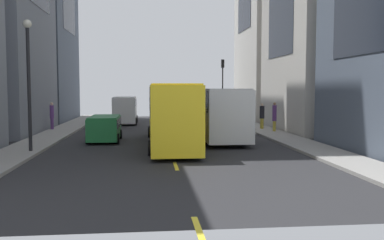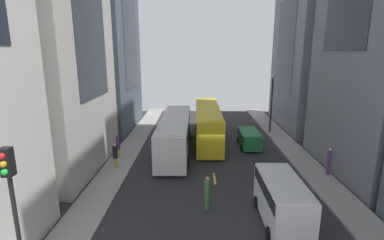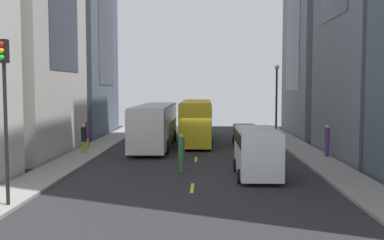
{
  "view_description": "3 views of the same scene",
  "coord_description": "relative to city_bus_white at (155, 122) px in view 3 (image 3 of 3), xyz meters",
  "views": [
    {
      "loc": [
        1.17,
        30.86,
        3.35
      ],
      "look_at": [
        -1.42,
        5.62,
        1.48
      ],
      "focal_mm": 39.96,
      "sensor_mm": 36.0,
      "label": 1
    },
    {
      "loc": [
        -1.4,
        -24.48,
        9.4
      ],
      "look_at": [
        -1.81,
        3.24,
        2.77
      ],
      "focal_mm": 27.11,
      "sensor_mm": 36.0,
      "label": 2
    },
    {
      "loc": [
        0.62,
        -33.27,
        4.74
      ],
      "look_at": [
        -0.52,
        4.06,
        2.0
      ],
      "focal_mm": 41.59,
      "sensor_mm": 36.0,
      "label": 3
    }
  ],
  "objects": [
    {
      "name": "streetcar_yellow",
      "position": [
        3.24,
        3.68,
        0.11
      ],
      "size": [
        2.7,
        12.88,
        3.59
      ],
      "color": "yellow",
      "rests_on": "ground"
    },
    {
      "name": "pedestrian_crossing_near",
      "position": [
        12.12,
        -5.44,
        -0.71
      ],
      "size": [
        0.33,
        0.33,
        2.13
      ],
      "rotation": [
        0.0,
        0.0,
        5.59
      ],
      "color": "#593372",
      "rests_on": "ground"
    },
    {
      "name": "lane_stripe_4",
      "position": [
        3.39,
        10.78,
        -2.0
      ],
      "size": [
        0.16,
        2.0,
        0.01
      ],
      "primitive_type": "cube",
      "color": "yellow",
      "rests_on": "ground"
    },
    {
      "name": "pedestrian_crossing_mid",
      "position": [
        -4.88,
        -2.15,
        -0.7
      ],
      "size": [
        0.32,
        0.32,
        2.17
      ],
      "rotation": [
        0.0,
        0.0,
        1.04
      ],
      "color": "gold",
      "rests_on": "ground"
    },
    {
      "name": "pedestrian_walking_far",
      "position": [
        2.67,
        -10.45,
        -0.87
      ],
      "size": [
        0.36,
        0.36,
        2.16
      ],
      "rotation": [
        0.0,
        0.0,
        1.75
      ],
      "color": "#336B38",
      "rests_on": "ground"
    },
    {
      "name": "delivery_van_white",
      "position": [
        6.74,
        -11.72,
        -0.5
      ],
      "size": [
        2.25,
        5.11,
        2.58
      ],
      "color": "white",
      "rests_on": "ground"
    },
    {
      "name": "lane_stripe_5",
      "position": [
        3.39,
        19.18,
        -2.0
      ],
      "size": [
        0.16,
        2.0,
        0.01
      ],
      "primitive_type": "cube",
      "color": "yellow",
      "rests_on": "ground"
    },
    {
      "name": "traffic_light_near_corner",
      "position": [
        -3.73,
        -18.19,
        2.57
      ],
      "size": [
        0.32,
        0.44,
        6.43
      ],
      "color": "black",
      "rests_on": "ground"
    },
    {
      "name": "building_west_2",
      "position": [
        -9.9,
        9.04,
        9.11
      ],
      "size": [
        8.2,
        11.66,
        22.24
      ],
      "color": "#4C5666",
      "rests_on": "ground"
    },
    {
      "name": "lane_stripe_3",
      "position": [
        3.39,
        2.38,
        -2.0
      ],
      "size": [
        0.16,
        2.0,
        0.01
      ],
      "primitive_type": "cube",
      "color": "yellow",
      "rests_on": "ground"
    },
    {
      "name": "building_east_2",
      "position": [
        16.55,
        9.48,
        7.87
      ],
      "size": [
        7.94,
        11.95,
        19.75
      ],
      "color": "slate",
      "rests_on": "ground"
    },
    {
      "name": "sidewalk_east",
      "position": [
        11.26,
        -1.82,
        -1.93
      ],
      "size": [
        2.3,
        44.0,
        0.15
      ],
      "primitive_type": "cube",
      "color": "gray",
      "rests_on": "ground"
    },
    {
      "name": "lane_stripe_2",
      "position": [
        3.39,
        -6.02,
        -2.0
      ],
      "size": [
        0.16,
        2.0,
        0.01
      ],
      "primitive_type": "cube",
      "color": "yellow",
      "rests_on": "ground"
    },
    {
      "name": "car_green_0",
      "position": [
        7.33,
        1.55,
        -1.06
      ],
      "size": [
        1.99,
        4.22,
        1.61
      ],
      "color": "#1E7238",
      "rests_on": "ground"
    },
    {
      "name": "sidewalk_west",
      "position": [
        -4.48,
        -1.82,
        -1.93
      ],
      "size": [
        2.3,
        44.0,
        0.15
      ],
      "primitive_type": "cube",
      "color": "gray",
      "rests_on": "ground"
    },
    {
      "name": "streetlamp_near",
      "position": [
        10.61,
        6.47,
        2.26
      ],
      "size": [
        0.44,
        0.44,
        6.69
      ],
      "color": "black",
      "rests_on": "ground"
    },
    {
      "name": "ground_plane",
      "position": [
        3.39,
        -1.82,
        -2.01
      ],
      "size": [
        42.05,
        42.05,
        0.0
      ],
      "primitive_type": "plane",
      "color": "#28282B"
    },
    {
      "name": "pedestrian_waiting_curb",
      "position": [
        -4.52,
        -4.37,
        -0.79
      ],
      "size": [
        0.39,
        0.39,
        2.03
      ],
      "rotation": [
        0.0,
        0.0,
        5.48
      ],
      "color": "gold",
      "rests_on": "ground"
    },
    {
      "name": "lane_stripe_1",
      "position": [
        3.39,
        -14.42,
        -2.0
      ],
      "size": [
        0.16,
        2.0,
        0.01
      ],
      "primitive_type": "cube",
      "color": "yellow",
      "rests_on": "ground"
    },
    {
      "name": "city_bus_white",
      "position": [
        0.0,
        0.0,
        0.0
      ],
      "size": [
        2.8,
        12.42,
        3.35
      ],
      "color": "silver",
      "rests_on": "ground"
    }
  ]
}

